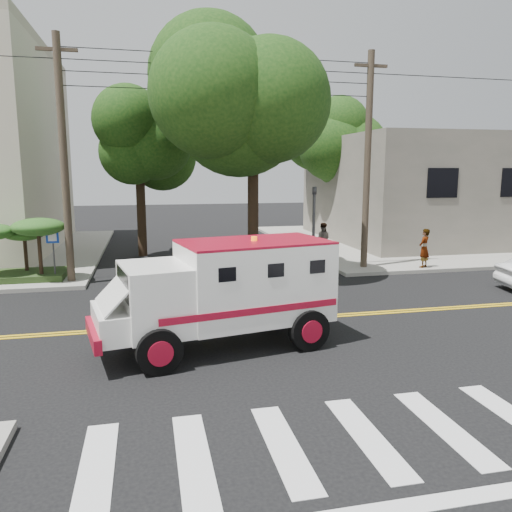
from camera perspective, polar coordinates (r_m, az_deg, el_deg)
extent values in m
plane|color=black|center=(14.32, -0.75, -7.49)|extent=(100.00, 100.00, 0.00)
cube|color=gray|center=(31.70, 18.58, 1.72)|extent=(17.00, 17.00, 0.15)
cube|color=#636055|center=(32.66, 20.70, 7.24)|extent=(14.00, 12.00, 6.00)
cylinder|color=#382D23|center=(19.59, -21.08, 9.88)|extent=(0.28, 0.28, 9.00)
cylinder|color=#382D23|center=(21.58, 12.60, 10.23)|extent=(0.28, 0.28, 9.00)
cylinder|color=black|center=(20.35, -0.34, 7.68)|extent=(0.44, 0.44, 7.00)
sphere|color=black|center=(20.52, -0.35, 17.49)|extent=(5.32, 5.32, 5.32)
sphere|color=black|center=(20.15, 3.49, 19.26)|extent=(4.56, 4.56, 4.56)
cylinder|color=black|center=(25.43, -13.03, 6.28)|extent=(0.44, 0.44, 5.60)
sphere|color=black|center=(25.42, -13.27, 12.58)|extent=(3.92, 3.92, 3.92)
sphere|color=black|center=(24.90, -11.34, 13.69)|extent=(3.36, 3.36, 3.36)
cylinder|color=black|center=(31.50, 8.60, 7.37)|extent=(0.44, 0.44, 5.95)
sphere|color=black|center=(31.52, 8.74, 12.78)|extent=(4.20, 4.20, 4.20)
sphere|color=black|center=(31.32, 10.75, 13.57)|extent=(3.60, 3.60, 3.60)
cylinder|color=#3F3F42|center=(20.24, 6.59, 2.77)|extent=(0.12, 0.12, 3.60)
imported|color=#3F3F42|center=(20.12, 6.67, 6.59)|extent=(0.15, 0.18, 0.90)
cylinder|color=#3F3F42|center=(20.15, -22.08, -0.22)|extent=(0.06, 0.06, 2.00)
cube|color=#0C33A5|center=(19.98, -22.25, 2.01)|extent=(0.45, 0.03, 0.45)
cube|color=#1E3314|center=(21.11, -25.16, -2.02)|extent=(3.20, 2.00, 0.24)
cylinder|color=black|center=(21.34, -24.83, 0.31)|extent=(0.14, 0.14, 1.36)
ellipsoid|color=#1B5118|center=(21.24, -24.97, 2.35)|extent=(1.55, 1.55, 0.54)
cylinder|color=black|center=(20.30, -23.46, 0.42)|extent=(0.14, 0.14, 1.68)
ellipsoid|color=#1B5118|center=(20.18, -23.64, 3.07)|extent=(1.91, 1.91, 0.66)
cube|color=white|center=(12.23, -0.21, -2.86)|extent=(3.84, 2.70, 1.89)
cube|color=white|center=(11.56, -11.37, -4.73)|extent=(1.79, 2.22, 1.53)
cube|color=black|center=(11.34, -14.91, -3.04)|extent=(0.35, 1.51, 0.63)
cube|color=white|center=(11.53, -15.92, -7.28)|extent=(1.14, 1.92, 0.63)
cube|color=maroon|center=(11.55, -18.10, -8.52)|extent=(0.53, 1.93, 0.31)
cube|color=maroon|center=(12.05, -0.22, 1.64)|extent=(3.84, 2.70, 0.05)
cylinder|color=black|center=(10.85, -11.01, -10.67)|extent=(1.03, 0.47, 0.99)
cylinder|color=black|center=(12.72, -13.01, -7.65)|extent=(1.03, 0.47, 0.99)
cylinder|color=black|center=(12.07, 6.07, -8.40)|extent=(1.03, 0.47, 0.99)
cylinder|color=black|center=(13.78, 1.92, -6.04)|extent=(1.03, 0.47, 0.99)
imported|color=gray|center=(22.34, 18.66, 0.86)|extent=(0.72, 0.68, 1.66)
imported|color=gray|center=(24.26, 7.61, 1.90)|extent=(0.96, 0.88, 1.61)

